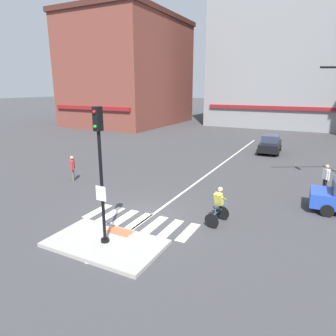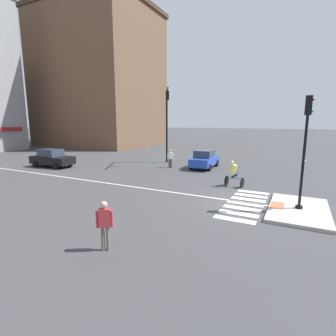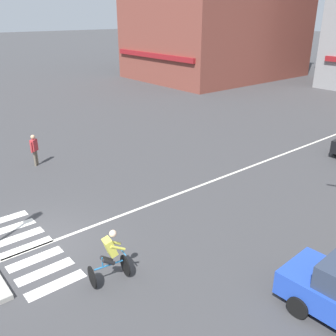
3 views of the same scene
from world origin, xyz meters
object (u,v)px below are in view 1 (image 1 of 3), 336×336
(signal_pole, at_px, (100,165))
(pedestrian_waiting_far_side, at_px, (326,176))
(cyclist, at_px, (218,205))
(car_black_eastbound_distant, at_px, (270,144))
(pedestrian_at_curb_left, at_px, (73,166))

(signal_pole, xyz_separation_m, pedestrian_waiting_far_side, (7.47, 10.57, -2.24))
(signal_pole, bearing_deg, cyclist, 49.76)
(cyclist, bearing_deg, pedestrian_waiting_far_side, 57.93)
(car_black_eastbound_distant, bearing_deg, pedestrian_at_curb_left, -123.55)
(signal_pole, height_order, cyclist, signal_pole)
(signal_pole, xyz_separation_m, pedestrian_at_curb_left, (-7.04, 5.59, -2.24))
(car_black_eastbound_distant, xyz_separation_m, pedestrian_waiting_far_side, (4.61, -9.95, 0.17))
(car_black_eastbound_distant, bearing_deg, pedestrian_waiting_far_side, -65.16)
(cyclist, height_order, pedestrian_waiting_far_side, cyclist)
(signal_pole, distance_m, cyclist, 5.56)
(car_black_eastbound_distant, xyz_separation_m, cyclist, (0.39, -16.67, 0.06))
(car_black_eastbound_distant, height_order, pedestrian_at_curb_left, pedestrian_at_curb_left)
(car_black_eastbound_distant, relative_size, pedestrian_waiting_far_side, 2.51)
(car_black_eastbound_distant, height_order, pedestrian_waiting_far_side, pedestrian_waiting_far_side)
(pedestrian_at_curb_left, relative_size, pedestrian_waiting_far_side, 1.00)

